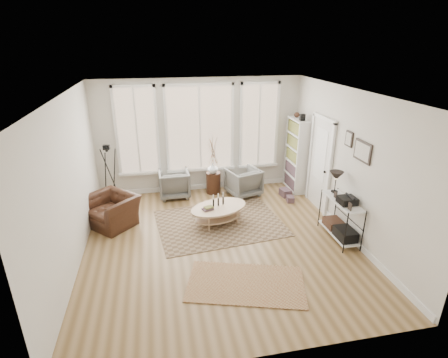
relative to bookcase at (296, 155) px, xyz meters
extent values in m
plane|color=olive|center=(-2.44, -2.23, -0.96)|extent=(5.50, 5.50, 0.00)
plane|color=white|center=(-2.44, -2.23, 1.94)|extent=(5.50, 5.50, 0.00)
cube|color=silver|center=(-2.44, 0.52, 0.49)|extent=(5.20, 0.04, 2.90)
cube|color=silver|center=(-2.44, -4.98, 0.49)|extent=(5.20, 0.04, 2.90)
cube|color=silver|center=(-5.04, -2.23, 0.49)|extent=(0.04, 5.50, 2.90)
cube|color=silver|center=(0.16, -2.23, 0.49)|extent=(0.04, 5.50, 2.90)
cube|color=white|center=(-2.44, 0.51, -0.90)|extent=(5.10, 0.04, 0.12)
cube|color=white|center=(0.15, -2.23, -0.90)|extent=(0.03, 5.40, 0.12)
cube|color=#DDB289|center=(-2.44, 0.50, 0.69)|extent=(1.60, 0.03, 2.10)
cube|color=#DDB289|center=(-3.99, 0.50, 0.69)|extent=(0.90, 0.03, 2.10)
cube|color=#DDB289|center=(-0.89, 0.50, 0.69)|extent=(0.90, 0.03, 2.10)
cube|color=white|center=(-2.44, 0.48, 0.69)|extent=(1.74, 0.06, 2.24)
cube|color=white|center=(-3.99, 0.48, 0.69)|extent=(1.04, 0.06, 2.24)
cube|color=white|center=(-0.89, 0.48, 0.69)|extent=(1.04, 0.06, 2.24)
cube|color=white|center=(-2.44, 0.46, -0.39)|extent=(4.10, 0.12, 0.06)
cube|color=silver|center=(0.14, -1.08, 0.09)|extent=(0.04, 0.88, 2.10)
cube|color=white|center=(0.12, -1.08, 0.34)|extent=(0.01, 0.55, 1.20)
cube|color=white|center=(0.12, -1.57, 0.09)|extent=(0.06, 0.08, 2.18)
cube|color=white|center=(0.12, -0.59, 0.09)|extent=(0.06, 0.08, 2.18)
cube|color=white|center=(0.12, -1.08, 1.18)|extent=(0.06, 1.06, 0.08)
sphere|color=black|center=(0.09, -1.41, 0.04)|extent=(0.06, 0.06, 0.06)
cube|color=white|center=(-0.01, -0.41, -0.01)|extent=(0.30, 0.03, 1.90)
cube|color=white|center=(-0.01, 0.41, -0.01)|extent=(0.30, 0.03, 1.90)
cube|color=white|center=(0.14, 0.00, -0.01)|extent=(0.02, 0.85, 1.90)
cube|color=white|center=(-0.01, 0.00, -0.01)|extent=(0.30, 0.81, 1.90)
cube|color=brown|center=(-0.01, 0.00, -0.01)|extent=(0.24, 0.75, 1.76)
cube|color=black|center=(-0.01, -0.20, 1.02)|extent=(0.12, 0.10, 0.16)
sphere|color=#391E12|center=(-0.01, 0.15, 1.01)|extent=(0.14, 0.14, 0.14)
cube|color=white|center=(-0.06, -2.53, -0.84)|extent=(0.37, 1.07, 0.03)
cube|color=white|center=(-0.06, -2.53, -0.14)|extent=(0.37, 1.07, 0.02)
cylinder|color=black|center=(-0.24, -3.06, -0.53)|extent=(0.02, 0.02, 0.85)
cylinder|color=black|center=(0.12, -3.06, -0.53)|extent=(0.02, 0.02, 0.85)
cylinder|color=black|center=(-0.24, -2.00, -0.53)|extent=(0.02, 0.02, 0.85)
cylinder|color=black|center=(0.12, -2.00, -0.53)|extent=(0.02, 0.02, 0.85)
cylinder|color=black|center=(-0.06, -2.18, -0.08)|extent=(0.14, 0.14, 0.02)
cylinder|color=black|center=(-0.06, -2.18, 0.06)|extent=(0.02, 0.02, 0.30)
cone|color=black|center=(-0.06, -2.18, 0.26)|extent=(0.28, 0.28, 0.18)
cube|color=black|center=(-0.06, -2.68, -0.05)|extent=(0.32, 0.30, 0.13)
cube|color=black|center=(-0.06, -2.78, -0.73)|extent=(0.32, 0.45, 0.20)
cube|color=#391E12|center=(-0.06, -2.31, -0.75)|extent=(0.32, 0.40, 0.16)
cube|color=black|center=(-0.16, -2.95, -0.04)|extent=(0.02, 0.10, 0.14)
cube|color=black|center=(-0.16, -2.41, -0.05)|extent=(0.02, 0.10, 0.12)
cube|color=black|center=(0.14, -2.63, 0.89)|extent=(0.03, 0.52, 0.38)
cube|color=silver|center=(0.13, -2.63, 0.89)|extent=(0.01, 0.44, 0.30)
cube|color=black|center=(0.14, -2.13, 0.99)|extent=(0.03, 0.24, 0.30)
cube|color=silver|center=(0.13, -2.13, 0.99)|extent=(0.01, 0.18, 0.24)
cube|color=brown|center=(-2.30, -1.47, -0.95)|extent=(2.84, 2.25, 0.01)
cube|color=brown|center=(-2.26, -3.57, -0.94)|extent=(2.13, 1.56, 0.01)
ellipsoid|color=tan|center=(-2.32, -1.46, -0.77)|extent=(1.26, 1.02, 0.03)
ellipsoid|color=tan|center=(-2.32, -1.46, -0.57)|extent=(1.47, 1.19, 0.04)
cylinder|color=tan|center=(-2.67, -1.67, -0.77)|extent=(0.04, 0.04, 0.36)
cylinder|color=tan|center=(-1.97, -1.67, -0.77)|extent=(0.04, 0.04, 0.36)
cylinder|color=tan|center=(-2.67, -1.26, -0.77)|extent=(0.04, 0.04, 0.36)
cylinder|color=tan|center=(-1.97, -1.26, -0.77)|extent=(0.04, 0.04, 0.36)
cylinder|color=black|center=(-2.44, -1.41, -0.46)|extent=(0.04, 0.04, 0.18)
cylinder|color=black|center=(-2.32, -1.41, -0.46)|extent=(0.04, 0.04, 0.18)
cylinder|color=black|center=(-2.20, -1.41, -0.46)|extent=(0.04, 0.04, 0.18)
cube|color=#355430|center=(-2.56, -1.56, -0.52)|extent=(0.22, 0.16, 0.06)
imported|color=slate|center=(-3.17, 0.15, -0.61)|extent=(0.76, 0.78, 0.70)
imported|color=slate|center=(-1.42, -0.09, -0.60)|extent=(0.95, 0.97, 0.71)
cylinder|color=#391E12|center=(-2.16, 0.18, -0.68)|extent=(0.37, 0.37, 0.56)
imported|color=silver|center=(-2.18, 0.14, -0.26)|extent=(0.31, 0.31, 0.27)
imported|color=#391E12|center=(-4.59, -1.04, -0.63)|extent=(1.35, 1.35, 0.66)
cylinder|color=black|center=(-4.69, 0.07, 0.39)|extent=(0.06, 0.06, 0.06)
cube|color=black|center=(-4.69, 0.07, 0.46)|extent=(0.16, 0.12, 0.10)
cylinder|color=black|center=(-4.69, -0.01, 0.46)|extent=(0.06, 0.08, 0.06)
cube|color=brown|center=(-0.39, -0.39, -0.86)|extent=(0.27, 0.32, 0.19)
cube|color=brown|center=(-0.39, -0.74, -0.89)|extent=(0.21, 0.25, 0.14)
camera|label=1|loc=(-3.52, -8.09, 2.80)|focal=28.00mm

